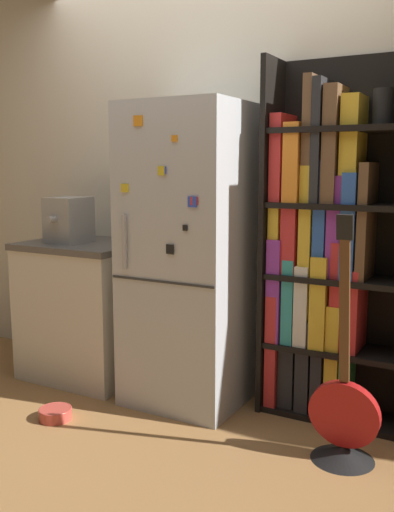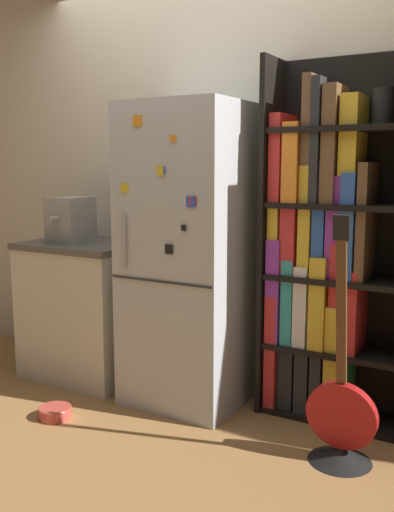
% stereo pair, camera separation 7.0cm
% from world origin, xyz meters
% --- Properties ---
extents(ground_plane, '(16.00, 16.00, 0.00)m').
position_xyz_m(ground_plane, '(0.00, 0.00, 0.00)').
color(ground_plane, '#A87542').
extents(wall_back, '(8.00, 0.05, 2.60)m').
position_xyz_m(wall_back, '(0.00, 0.47, 1.30)').
color(wall_back, beige).
rests_on(wall_back, ground_plane).
extents(refrigerator, '(0.65, 0.66, 1.73)m').
position_xyz_m(refrigerator, '(-0.00, 0.13, 0.86)').
color(refrigerator, silver).
rests_on(refrigerator, ground_plane).
extents(bookshelf, '(0.81, 0.32, 1.95)m').
position_xyz_m(bookshelf, '(0.74, 0.31, 0.90)').
color(bookshelf, black).
rests_on(bookshelf, ground_plane).
extents(kitchen_counter, '(0.76, 0.63, 0.89)m').
position_xyz_m(kitchen_counter, '(-0.79, 0.14, 0.45)').
color(kitchen_counter, silver).
rests_on(kitchen_counter, ground_plane).
extents(espresso_machine, '(0.22, 0.31, 0.29)m').
position_xyz_m(espresso_machine, '(-0.87, 0.09, 1.04)').
color(espresso_machine, '#A5A39E').
rests_on(espresso_machine, kitchen_counter).
extents(guitar, '(0.33, 0.30, 1.18)m').
position_xyz_m(guitar, '(0.99, -0.17, 0.17)').
color(guitar, black).
rests_on(guitar, ground_plane).
extents(pet_bowl, '(0.18, 0.18, 0.06)m').
position_xyz_m(pet_bowl, '(-0.50, -0.49, 0.04)').
color(pet_bowl, '#D84C3F').
rests_on(pet_bowl, ground_plane).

